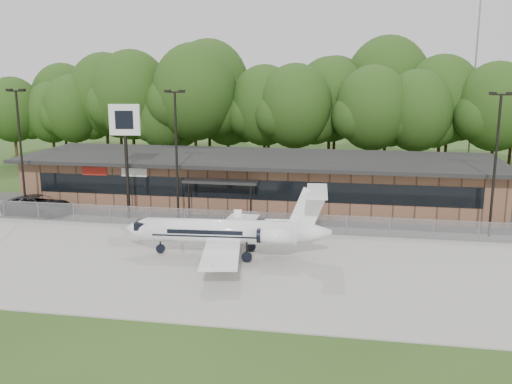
% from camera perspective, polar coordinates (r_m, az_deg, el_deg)
% --- Properties ---
extents(ground, '(160.00, 160.00, 0.00)m').
position_cam_1_polar(ground, '(28.72, -8.30, -12.05)').
color(ground, '#294217').
rests_on(ground, ground).
extents(apron, '(64.00, 18.00, 0.08)m').
position_cam_1_polar(apron, '(35.83, -4.26, -6.88)').
color(apron, '#9E9B93').
rests_on(apron, ground).
extents(parking_lot, '(50.00, 9.00, 0.06)m').
position_cam_1_polar(parking_lot, '(46.58, -0.75, -2.35)').
color(parking_lot, '#383835').
rests_on(parking_lot, ground).
extents(terminal, '(41.00, 11.65, 4.30)m').
position_cam_1_polar(terminal, '(50.37, 0.19, 1.26)').
color(terminal, brown).
rests_on(terminal, ground).
extents(fence, '(46.00, 0.04, 1.52)m').
position_cam_1_polar(fence, '(42.13, -1.91, -2.88)').
color(fence, gray).
rests_on(fence, ground).
extents(treeline, '(72.00, 12.00, 15.00)m').
position_cam_1_polar(treeline, '(67.45, 2.89, 8.59)').
color(treeline, '#223E13').
rests_on(treeline, ground).
extents(radio_mast, '(0.20, 0.20, 25.00)m').
position_cam_1_polar(radio_mast, '(74.00, 21.12, 12.00)').
color(radio_mast, gray).
rests_on(radio_mast, ground).
extents(light_pole_left, '(1.55, 0.30, 10.23)m').
position_cam_1_polar(light_pole_left, '(49.42, -22.51, 4.58)').
color(light_pole_left, black).
rests_on(light_pole_left, ground).
extents(light_pole_mid, '(1.55, 0.30, 10.23)m').
position_cam_1_polar(light_pole_mid, '(43.82, -7.98, 4.53)').
color(light_pole_mid, black).
rests_on(light_pole_mid, ground).
extents(light_pole_right, '(1.55, 0.30, 10.23)m').
position_cam_1_polar(light_pole_right, '(42.72, 22.88, 3.50)').
color(light_pole_right, black).
rests_on(light_pole_right, ground).
extents(business_jet, '(13.65, 12.17, 4.60)m').
position_cam_1_polar(business_jet, '(36.07, -2.66, -4.06)').
color(business_jet, white).
rests_on(business_jet, ground).
extents(suv, '(5.99, 3.06, 1.62)m').
position_cam_1_polar(suv, '(49.99, -20.99, -1.24)').
color(suv, '#343437').
rests_on(suv, ground).
extents(pole_sign, '(2.40, 0.60, 9.10)m').
position_cam_1_polar(pole_sign, '(45.45, -12.95, 5.87)').
color(pole_sign, black).
rests_on(pole_sign, ground).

